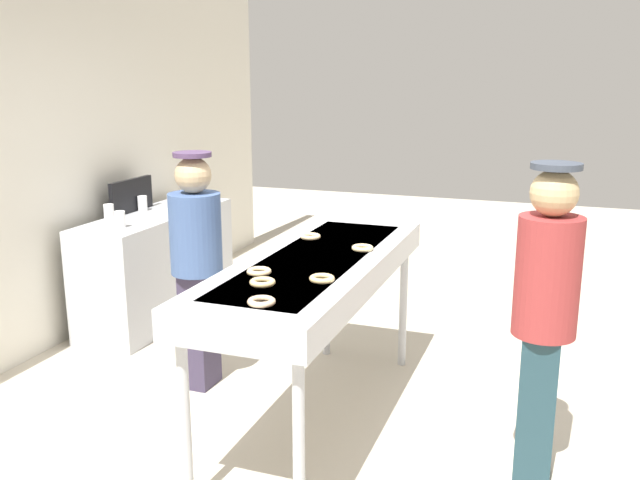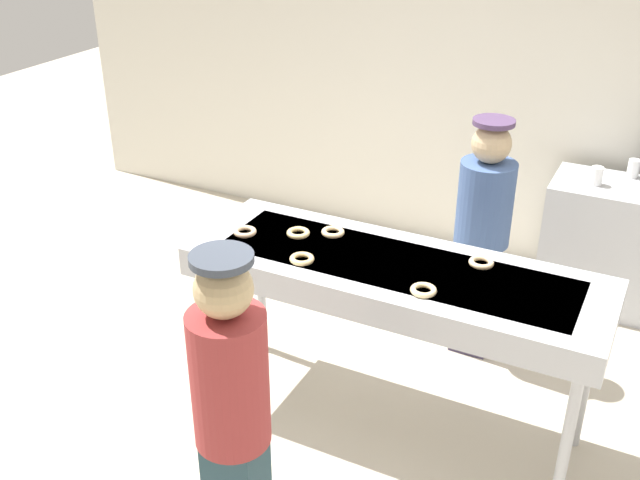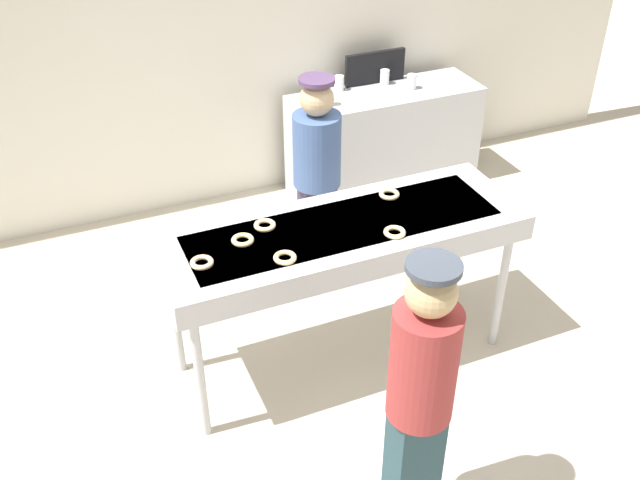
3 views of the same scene
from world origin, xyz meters
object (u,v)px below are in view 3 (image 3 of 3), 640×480
Objects in this scene: plain_donut_4 at (395,232)px; plain_donut_5 at (243,240)px; plain_donut_0 at (285,258)px; menu_display at (375,67)px; worker_baker at (317,170)px; prep_counter at (384,140)px; fryer_conveyor at (343,237)px; plain_donut_3 at (389,194)px; paper_cup_0 at (385,77)px; paper_cup_3 at (339,83)px; plain_donut_1 at (265,225)px; paper_cup_2 at (329,98)px; customer_waiting at (420,393)px; paper_cup_1 at (412,82)px; plain_donut_2 at (202,262)px.

plain_donut_5 is at bearing 162.09° from plain_donut_4.
menu_display is (1.74, 2.36, 0.00)m from plain_donut_0.
worker_baker is at bearing 46.17° from plain_donut_5.
prep_counter is at bearing -150.18° from worker_baker.
plain_donut_3 reaches higher than fryer_conveyor.
worker_baker is (0.82, 0.85, -0.15)m from plain_donut_5.
paper_cup_0 is 0.42m from paper_cup_3.
plain_donut_1 is 2.65m from menu_display.
paper_cup_3 is (0.54, 1.94, -0.08)m from plain_donut_3.
plain_donut_0 reaches higher than paper_cup_0.
plain_donut_0 is 1.00× the size of plain_donut_5.
plain_donut_3 is 2.05m from prep_counter.
paper_cup_2 is at bearing 60.48° from plain_donut_0.
fryer_conveyor is at bearing -113.77° from paper_cup_3.
menu_display is (1.73, 2.00, 0.00)m from plain_donut_1.
menu_display is at bearing 65.82° from plain_donut_4.
plain_donut_1 is 0.84m from plain_donut_3.
plain_donut_5 is at bearing 105.40° from customer_waiting.
plain_donut_0 is 2.38m from paper_cup_2.
plain_donut_5 is 1.40m from customer_waiting.
plain_donut_5 is 1.01× the size of paper_cup_3.
customer_waiting is 12.90× the size of paper_cup_0.
paper_cup_0 is (0.07, 0.17, 0.52)m from prep_counter.
prep_counter is at bearing 63.31° from customer_waiting.
plain_donut_3 is 2.14m from paper_cup_0.
plain_donut_4 is 0.08× the size of customer_waiting.
plain_donut_4 reaches higher than paper_cup_3.
customer_waiting is at bearing -80.26° from plain_donut_1.
fryer_conveyor is at bearing 137.71° from plain_donut_4.
prep_counter is 0.55m from paper_cup_0.
paper_cup_1 is at bearing 47.00° from plain_donut_0.
paper_cup_0 and paper_cup_2 have the same top height.
prep_counter is 13.19× the size of paper_cup_3.
paper_cup_2 is at bearing -131.76° from worker_baker.
prep_counter is (1.48, 3.20, -0.47)m from customer_waiting.
customer_waiting reaches higher than plain_donut_0.
paper_cup_0 is at bearing 68.25° from prep_counter.
plain_donut_1 is at bearing 26.30° from plain_donut_2.
plain_donut_0 is 1.00× the size of plain_donut_2.
menu_display is at bearing 65.68° from plain_donut_3.
plain_donut_1 is 1.01× the size of paper_cup_0.
paper_cup_1 is at bearing -48.60° from paper_cup_0.
plain_donut_0 is 1.00× the size of plain_donut_3.
plain_donut_2 is 1.01× the size of paper_cup_0.
plain_donut_4 is 1.13m from worker_baker.
plain_donut_5 reaches higher than paper_cup_2.
paper_cup_2 is (0.73, 1.87, 0.03)m from fryer_conveyor.
plain_donut_0 is at bearing 45.64° from worker_baker.
menu_display is (1.08, 1.25, 0.15)m from worker_baker.
plain_donut_2 is 1.11m from plain_donut_4.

